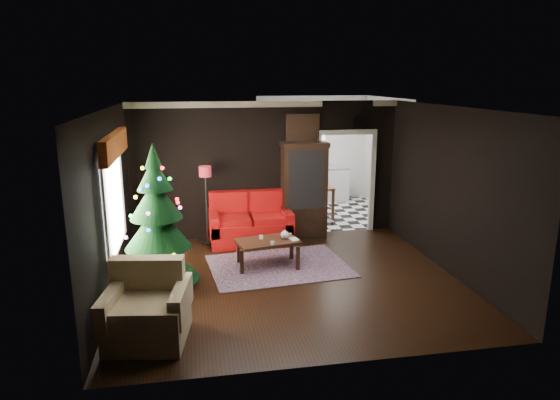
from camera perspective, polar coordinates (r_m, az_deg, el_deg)
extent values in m
plane|color=black|center=(8.25, 1.12, -9.27)|extent=(5.50, 5.50, 0.00)
plane|color=white|center=(7.60, 1.22, 10.55)|extent=(5.50, 5.50, 0.00)
plane|color=black|center=(10.22, -1.59, 3.47)|extent=(5.50, 0.00, 5.50)
plane|color=black|center=(5.48, 6.34, -5.82)|extent=(5.50, 0.00, 5.50)
plane|color=black|center=(7.76, -19.16, -0.62)|extent=(0.00, 5.50, 5.50)
plane|color=black|center=(8.76, 19.10, 0.97)|extent=(0.00, 5.50, 5.50)
cube|color=white|center=(7.94, -18.69, 0.09)|extent=(0.05, 1.60, 1.40)
cube|color=#994019|center=(7.78, -18.57, 5.99)|extent=(0.12, 2.10, 0.35)
plane|color=white|center=(12.31, 5.25, -1.47)|extent=(3.00, 3.00, 0.00)
cube|color=white|center=(13.37, 3.75, 7.19)|extent=(0.70, 0.06, 0.70)
cube|color=#292127|center=(8.83, -0.15, -7.62)|extent=(2.54, 1.96, 0.01)
cylinder|color=white|center=(8.74, -2.19, -4.30)|extent=(0.10, 0.10, 0.06)
cylinder|color=silver|center=(8.43, -0.91, -4.98)|extent=(0.09, 0.09, 0.06)
imported|color=#A6815C|center=(8.65, 1.19, -4.04)|extent=(0.14, 0.04, 0.19)
cylinder|color=white|center=(10.51, 9.12, 8.98)|extent=(0.32, 0.32, 0.06)
cube|color=#A8814F|center=(10.19, 2.63, 8.26)|extent=(0.62, 0.05, 0.52)
cube|color=white|center=(13.33, 3.93, 1.72)|extent=(1.80, 0.60, 0.90)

